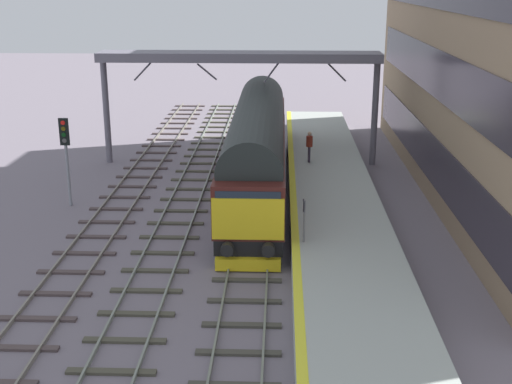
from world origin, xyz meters
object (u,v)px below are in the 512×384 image
signal_post_near (66,149)px  waiting_passenger (309,144)px  diesel_locomotive (257,145)px  platform_number_sign (304,214)px

signal_post_near → waiting_passenger: 12.45m
diesel_locomotive → platform_number_sign: bearing=-77.4°
diesel_locomotive → platform_number_sign: 9.30m
waiting_passenger → diesel_locomotive: bearing=130.2°
platform_number_sign → diesel_locomotive: bearing=102.6°
signal_post_near → platform_number_sign: bearing=-31.7°
diesel_locomotive → signal_post_near: diesel_locomotive is taller
signal_post_near → waiting_passenger: bearing=22.1°
waiting_passenger → signal_post_near: bearing=111.4°
diesel_locomotive → waiting_passenger: diesel_locomotive is taller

